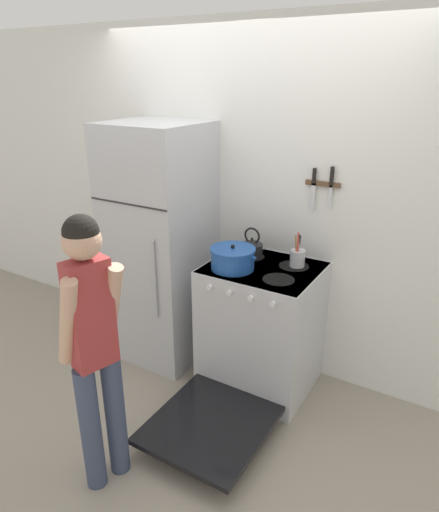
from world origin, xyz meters
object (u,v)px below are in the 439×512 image
(tea_kettle, at_px, (252,248))
(utensil_jar, at_px, (298,257))
(stove_range, at_px, (259,329))
(dutch_oven_pot, at_px, (233,258))
(person, at_px, (94,342))
(refrigerator, at_px, (160,245))

(tea_kettle, height_order, utensil_jar, utensil_jar)
(tea_kettle, bearing_deg, utensil_jar, 0.87)
(stove_range, xyz_separation_m, dutch_oven_pot, (-0.17, -0.09, 0.55))
(tea_kettle, relative_size, utensil_jar, 0.89)
(stove_range, height_order, dutch_oven_pot, dutch_oven_pot)
(dutch_oven_pot, bearing_deg, person, -99.37)
(stove_range, bearing_deg, person, -106.40)
(dutch_oven_pot, distance_m, person, 1.13)
(refrigerator, height_order, stove_range, refrigerator)
(refrigerator, bearing_deg, dutch_oven_pot, -9.82)
(stove_range, relative_size, person, 0.89)
(refrigerator, bearing_deg, person, -66.60)
(utensil_jar, bearing_deg, tea_kettle, -179.13)
(dutch_oven_pot, height_order, person, person)
(utensil_jar, bearing_deg, refrigerator, -172.56)
(refrigerator, distance_m, utensil_jar, 1.09)
(tea_kettle, bearing_deg, dutch_oven_pot, -92.94)
(stove_range, bearing_deg, tea_kettle, 132.91)
(stove_range, bearing_deg, utensil_jar, 42.60)
(dutch_oven_pot, xyz_separation_m, person, (-0.18, -1.11, -0.11))
(refrigerator, bearing_deg, stove_range, -2.16)
(utensil_jar, bearing_deg, dutch_oven_pot, -143.63)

